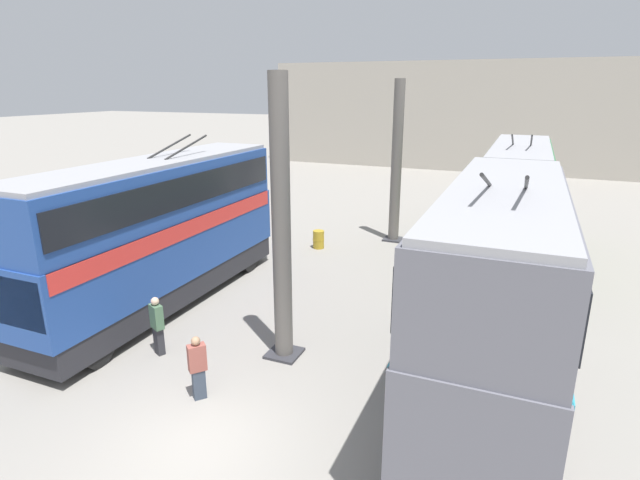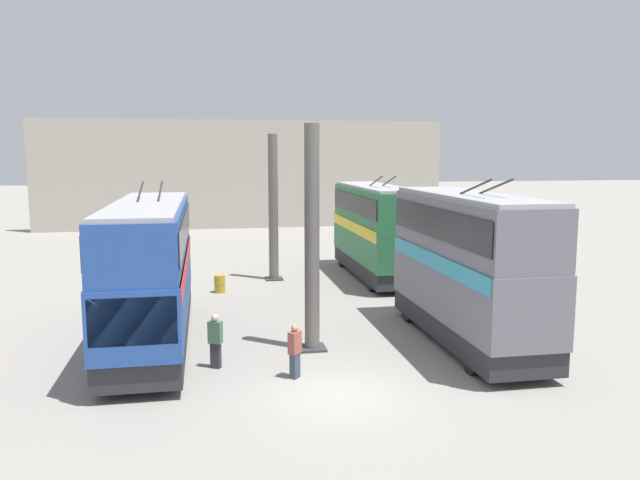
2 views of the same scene
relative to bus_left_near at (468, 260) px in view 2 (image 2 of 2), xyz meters
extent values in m
plane|color=gray|center=(-3.77, 5.44, -3.01)|extent=(240.00, 240.00, 0.00)
cube|color=#A8A093|center=(35.55, 5.44, 1.75)|extent=(0.50, 36.00, 9.52)
cylinder|color=#605B56|center=(0.33, 5.44, 0.82)|extent=(0.50, 0.50, 7.65)
cube|color=#333338|center=(0.33, 5.44, -2.97)|extent=(0.91, 0.91, 0.08)
cylinder|color=#605B56|center=(12.37, 5.44, 0.82)|extent=(0.50, 0.50, 7.65)
cube|color=#333338|center=(12.37, 5.44, -2.97)|extent=(0.91, 0.91, 0.08)
cylinder|color=black|center=(3.13, -1.05, -2.50)|extent=(1.01, 0.30, 1.01)
cylinder|color=black|center=(3.13, 1.05, -2.50)|extent=(1.01, 0.30, 1.01)
cylinder|color=black|center=(-2.96, -1.05, -2.50)|extent=(1.01, 0.30, 1.01)
cylinder|color=black|center=(-2.96, 1.05, -2.50)|extent=(1.01, 0.30, 1.01)
cube|color=#28282D|center=(-0.01, 0.00, -2.34)|extent=(8.90, 2.45, 0.78)
cube|color=slate|center=(-0.01, 0.00, -0.85)|extent=(9.09, 2.50, 2.21)
cube|color=teal|center=(-0.01, 0.00, -0.02)|extent=(8.81, 2.54, 0.55)
cube|color=slate|center=(-0.01, 0.00, 1.21)|extent=(9.00, 2.43, 1.89)
cube|color=black|center=(-0.01, 0.00, 1.30)|extent=(8.72, 2.51, 1.04)
cube|color=#9E9EA3|center=(-0.01, 0.00, 2.22)|extent=(8.90, 2.25, 0.14)
cube|color=black|center=(4.47, 0.00, -0.63)|extent=(0.12, 2.30, 1.42)
cylinder|color=#282828|center=(-1.15, -0.35, 2.58)|extent=(2.35, 0.07, 0.65)
cylinder|color=#282828|center=(-1.15, 0.35, 2.58)|extent=(2.35, 0.07, 0.65)
cylinder|color=black|center=(15.46, -1.05, -2.50)|extent=(1.01, 0.30, 1.01)
cylinder|color=black|center=(15.46, 1.05, -2.50)|extent=(1.01, 0.30, 1.01)
cylinder|color=black|center=(8.74, -1.05, -2.50)|extent=(1.01, 0.30, 1.01)
cylinder|color=black|center=(8.74, 1.05, -2.50)|extent=(1.01, 0.30, 1.01)
cube|color=#28282D|center=(12.00, 0.00, -2.34)|extent=(9.52, 2.45, 0.78)
cube|color=#286B3D|center=(12.00, 0.00, -0.95)|extent=(9.72, 2.50, 2.00)
cube|color=yellow|center=(12.00, 0.00, -0.23)|extent=(9.43, 2.54, 0.55)
cube|color=#286B3D|center=(12.00, 0.00, 0.93)|extent=(9.62, 2.43, 1.76)
cube|color=black|center=(12.00, 0.00, 1.01)|extent=(9.33, 2.51, 0.97)
cube|color=#9E9EA3|center=(12.00, 0.00, 1.87)|extent=(9.52, 2.25, 0.14)
cube|color=black|center=(16.80, 0.00, -0.75)|extent=(0.12, 2.30, 1.28)
cylinder|color=#282828|center=(10.78, -0.35, 2.24)|extent=(2.35, 0.07, 0.65)
cylinder|color=#282828|center=(10.78, 0.35, 2.24)|extent=(2.35, 0.07, 0.65)
cylinder|color=black|center=(-2.18, 9.84, -2.48)|extent=(1.05, 0.30, 1.05)
cylinder|color=black|center=(-2.18, 11.94, -2.48)|extent=(1.05, 0.30, 1.05)
cylinder|color=black|center=(5.80, 9.84, -2.48)|extent=(1.05, 0.30, 1.05)
cylinder|color=black|center=(5.80, 11.94, -2.48)|extent=(1.05, 0.30, 1.05)
cube|color=#28282D|center=(1.91, 10.89, -2.32)|extent=(10.76, 2.45, 0.79)
cube|color=#234793|center=(1.91, 10.89, -0.91)|extent=(10.98, 2.50, 2.04)
cube|color=red|center=(1.91, 10.89, -0.17)|extent=(10.65, 2.54, 0.55)
cube|color=#234793|center=(1.91, 10.89, 0.99)|extent=(10.87, 2.43, 1.76)
cube|color=black|center=(1.91, 10.89, 1.07)|extent=(10.54, 2.51, 0.97)
cube|color=#9E9EA3|center=(1.91, 10.89, 1.93)|extent=(10.76, 2.25, 0.14)
cube|color=black|center=(-3.52, 10.89, -0.71)|extent=(0.12, 2.30, 1.31)
cylinder|color=#282828|center=(3.29, 10.54, 2.29)|extent=(2.35, 0.07, 0.65)
cylinder|color=#282828|center=(3.29, 11.24, 2.29)|extent=(2.35, 0.07, 0.65)
cube|color=#384251|center=(-2.30, 6.42, -2.62)|extent=(0.36, 0.35, 0.77)
cube|color=#934C42|center=(-2.30, 6.42, -1.91)|extent=(0.47, 0.46, 0.67)
sphere|color=#A37A5B|center=(-2.30, 6.42, -1.46)|extent=(0.22, 0.22, 0.22)
cube|color=#2D2D33|center=(-0.98, 8.73, -2.60)|extent=(0.31, 0.36, 0.80)
cube|color=#4C7051|center=(-0.98, 8.73, -1.85)|extent=(0.40, 0.48, 0.70)
sphere|color=beige|center=(-0.98, 8.73, -1.39)|extent=(0.23, 0.23, 0.23)
cylinder|color=#B28E23|center=(9.74, 8.35, -2.58)|extent=(0.52, 0.52, 0.85)
cylinder|color=#B28E23|center=(9.74, 8.35, -2.58)|extent=(0.55, 0.55, 0.04)
camera|label=1|loc=(-10.87, -0.34, 4.25)|focal=28.00mm
camera|label=2|loc=(-20.06, 8.92, 3.70)|focal=35.00mm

